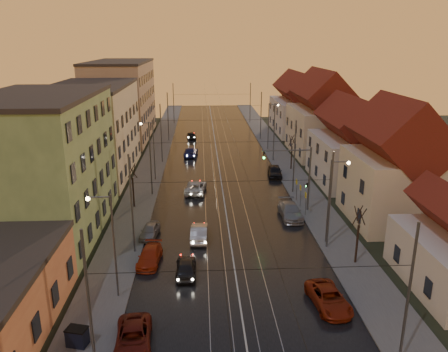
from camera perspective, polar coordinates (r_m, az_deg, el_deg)
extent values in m
plane|color=black|center=(31.87, 2.20, -17.00)|extent=(160.00, 160.00, 0.00)
cube|color=black|center=(68.65, -0.81, 2.13)|extent=(16.00, 120.00, 0.04)
cube|color=#4C4C4C|center=(68.99, -9.14, 2.03)|extent=(4.00, 120.00, 0.15)
cube|color=#4C4C4C|center=(69.73, 7.44, 2.27)|extent=(4.00, 120.00, 0.15)
cube|color=gray|center=(68.59, -2.65, 2.13)|extent=(0.06, 120.00, 0.03)
cube|color=gray|center=(68.62, -1.45, 2.15)|extent=(0.06, 120.00, 0.03)
cube|color=gray|center=(68.67, -0.17, 2.17)|extent=(0.06, 120.00, 0.03)
cube|color=gray|center=(68.76, 1.02, 2.18)|extent=(0.06, 120.00, 0.03)
cube|color=#648555|center=(44.40, -22.59, 0.98)|extent=(10.00, 18.00, 13.00)
cube|color=#C4B798|center=(63.18, -16.75, 5.64)|extent=(10.00, 20.00, 12.00)
cube|color=#9B7B64|center=(86.23, -13.19, 9.53)|extent=(10.00, 24.00, 14.00)
cube|color=beige|center=(47.86, 21.25, -1.51)|extent=(8.50, 10.00, 7.00)
pyramid|color=#572014|center=(46.52, 21.97, 4.80)|extent=(8.67, 10.20, 3.80)
cube|color=beige|center=(59.55, 16.25, 2.03)|extent=(9.00, 12.00, 6.00)
pyramid|color=#572014|center=(58.56, 16.62, 6.37)|extent=(9.18, 12.24, 3.20)
cube|color=beige|center=(73.32, 12.55, 5.69)|extent=(9.00, 14.00, 7.50)
pyramid|color=#572014|center=(72.43, 12.84, 10.15)|extent=(9.18, 14.28, 4.00)
cube|color=beige|center=(90.59, 9.54, 7.69)|extent=(9.00, 16.00, 6.50)
pyramid|color=#572014|center=(89.91, 9.70, 10.83)|extent=(9.18, 16.32, 3.50)
cylinder|color=#595B60|center=(25.02, -17.18, -16.10)|extent=(0.16, 0.16, 9.00)
cylinder|color=#595B60|center=(26.73, 22.91, -14.44)|extent=(0.16, 0.16, 9.00)
cylinder|color=#595B60|center=(38.18, -11.97, -3.75)|extent=(0.16, 0.16, 9.00)
cylinder|color=#595B60|center=(39.32, 13.67, -3.24)|extent=(0.16, 0.16, 9.00)
cylinder|color=#595B60|center=(52.34, -9.58, 2.14)|extent=(0.16, 0.16, 9.00)
cylinder|color=#595B60|center=(53.17, 9.18, 2.40)|extent=(0.16, 0.16, 9.00)
cylinder|color=#595B60|center=(66.86, -8.21, 5.49)|extent=(0.16, 0.16, 9.00)
cylinder|color=#595B60|center=(67.52, 6.56, 5.67)|extent=(0.16, 0.16, 9.00)
cylinder|color=#595B60|center=(81.56, -7.32, 7.64)|extent=(0.16, 0.16, 9.00)
cylinder|color=#595B60|center=(82.10, 4.85, 7.78)|extent=(0.16, 0.16, 9.00)
cylinder|color=#595B60|center=(99.32, -6.60, 9.37)|extent=(0.16, 0.16, 9.00)
cylinder|color=#595B60|center=(99.76, 3.44, 9.49)|extent=(0.16, 0.16, 9.00)
cylinder|color=#595B60|center=(32.08, -14.11, -9.05)|extent=(0.14, 0.14, 8.00)
cylinder|color=#595B60|center=(30.80, -16.09, -2.67)|extent=(1.60, 0.10, 0.10)
sphere|color=#FFD88C|center=(31.00, -17.37, -2.85)|extent=(0.32, 0.32, 0.32)
cylinder|color=#595B60|center=(40.44, 13.50, -3.40)|extent=(0.14, 0.14, 8.00)
cylinder|color=#595B60|center=(39.53, 14.99, 1.80)|extent=(1.60, 0.10, 0.10)
sphere|color=#FFD88C|center=(39.79, 15.97, 1.67)|extent=(0.32, 0.32, 0.32)
cylinder|color=#595B60|center=(58.26, -9.12, 3.20)|extent=(0.14, 0.14, 8.00)
cylinder|color=#595B60|center=(57.56, -10.10, 6.85)|extent=(1.60, 0.10, 0.10)
sphere|color=#FFD88C|center=(57.67, -10.81, 6.73)|extent=(0.32, 0.32, 0.32)
cylinder|color=#595B60|center=(74.43, 5.82, 6.38)|extent=(0.14, 0.14, 8.00)
cylinder|color=#595B60|center=(73.94, 6.53, 9.27)|extent=(1.60, 0.10, 0.10)
sphere|color=#FFD88C|center=(74.07, 7.08, 9.19)|extent=(0.32, 0.32, 0.32)
cylinder|color=#595B60|center=(47.91, 11.07, -0.49)|extent=(0.20, 0.20, 7.20)
cylinder|color=#595B60|center=(46.45, 8.18, 3.34)|extent=(5.20, 0.14, 0.14)
imported|color=black|center=(46.20, 5.22, 2.60)|extent=(0.15, 0.18, 0.90)
sphere|color=#19FF3F|center=(46.12, 5.24, 2.38)|extent=(0.20, 0.20, 0.20)
cylinder|color=black|center=(49.56, -11.75, -2.18)|extent=(0.18, 0.18, 3.50)
cylinder|color=black|center=(48.83, -11.64, 0.68)|extent=(0.37, 0.92, 1.61)
cylinder|color=black|center=(49.03, -11.99, 0.72)|extent=(0.91, 0.40, 1.61)
cylinder|color=black|center=(48.75, -12.22, 0.61)|extent=(0.37, 0.92, 1.61)
cylinder|color=black|center=(48.57, -11.82, 0.57)|extent=(0.84, 0.54, 1.62)
cylinder|color=black|center=(38.25, 16.96, -8.59)|extent=(0.18, 0.18, 3.50)
cylinder|color=black|center=(37.40, 17.60, -4.98)|extent=(0.37, 0.92, 1.61)
cylinder|color=black|center=(37.42, 17.06, -4.92)|extent=(0.91, 0.40, 1.61)
cylinder|color=black|center=(37.09, 17.00, -5.11)|extent=(0.37, 0.92, 1.61)
cylinder|color=black|center=(37.10, 17.60, -5.16)|extent=(0.84, 0.54, 1.62)
cylinder|color=black|center=(63.69, 8.80, 2.33)|extent=(0.18, 0.18, 3.50)
cylinder|color=black|center=(63.22, 9.10, 4.58)|extent=(0.37, 0.92, 1.61)
cylinder|color=black|center=(63.30, 8.79, 4.61)|extent=(0.91, 0.40, 1.61)
cylinder|color=black|center=(62.96, 8.71, 4.55)|extent=(0.37, 0.92, 1.61)
cylinder|color=black|center=(62.91, 9.06, 4.52)|extent=(0.84, 0.54, 1.62)
imported|color=black|center=(35.68, -4.99, -11.74)|extent=(1.62, 4.01, 1.36)
imported|color=#ABACB1|center=(41.37, -3.26, -7.37)|extent=(1.67, 4.40, 1.43)
imported|color=#BCBCBC|center=(53.80, -3.71, -1.46)|extent=(2.87, 5.26, 1.40)
imported|color=navy|center=(71.05, -4.36, 3.19)|extent=(2.41, 5.10, 1.44)
imported|color=black|center=(83.82, -4.27, 5.33)|extent=(2.00, 4.11, 1.35)
imported|color=#5D1710|center=(28.84, -11.76, -20.00)|extent=(2.52, 4.82, 1.29)
imported|color=#A62B10|center=(37.77, -9.68, -10.30)|extent=(2.08, 4.41, 1.24)
imported|color=gray|center=(42.47, -9.66, -7.05)|extent=(1.97, 3.85, 1.26)
imported|color=maroon|center=(32.65, 13.51, -15.25)|extent=(2.69, 4.92, 1.31)
imported|color=gray|center=(46.76, 8.65, -4.52)|extent=(2.14, 5.16, 1.49)
imported|color=black|center=(60.35, 6.64, 0.62)|extent=(2.21, 4.67, 1.54)
cube|color=black|center=(29.65, -18.60, -19.33)|extent=(1.37, 1.09, 1.10)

